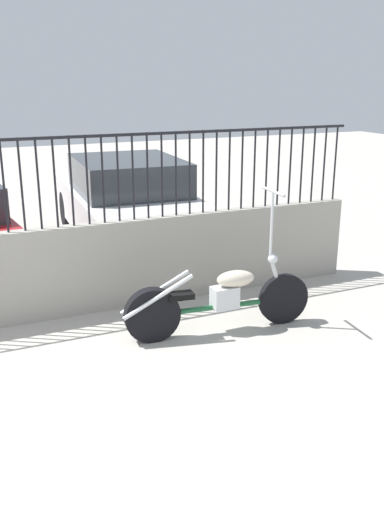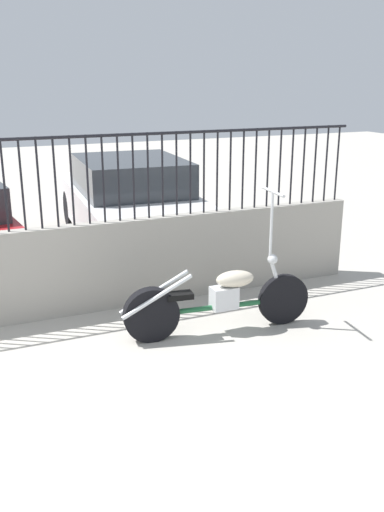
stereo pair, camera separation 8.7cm
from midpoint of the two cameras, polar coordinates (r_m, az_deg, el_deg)
The scene contains 2 objects.
motorcycle_green at distance 6.06m, azimuth 1.54°, elevation -4.48°, with size 2.10×0.53×1.52m.
car_white at distance 9.50m, azimuth -6.81°, elevation 5.59°, with size 2.02×4.31×1.39m.
Camera 1 is at (0.19, -3.44, 2.63)m, focal length 40.00 mm.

